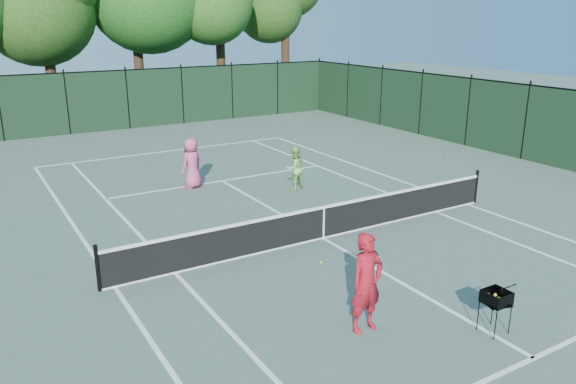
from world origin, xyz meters
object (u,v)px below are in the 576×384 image
player_pink (192,163)px  ball_hopper (496,298)px  player_green (294,168)px  loose_ball_midcourt (321,262)px  coach (367,283)px

player_pink → ball_hopper: 11.70m
player_green → loose_ball_midcourt: (-2.64, -5.50, -0.71)m
coach → player_green: 9.09m
player_green → ball_hopper: size_ratio=1.77×
coach → loose_ball_midcourt: 3.14m
ball_hopper → loose_ball_midcourt: size_ratio=12.29×
player_pink → loose_ball_midcourt: 7.53m
ball_hopper → player_pink: bearing=112.1°
player_green → ball_hopper: bearing=73.7°
coach → player_green: (3.59, 8.35, -0.22)m
ball_hopper → player_green: bearing=96.4°
player_green → loose_ball_midcourt: bearing=57.5°
player_pink → player_green: size_ratio=1.17×
loose_ball_midcourt → player_green: bearing=64.3°
player_pink → loose_ball_midcourt: (0.24, -7.48, -0.83)m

